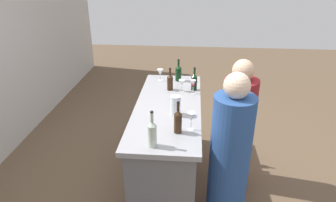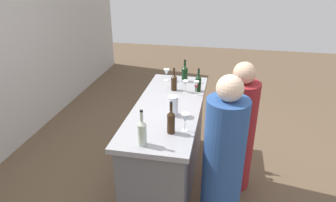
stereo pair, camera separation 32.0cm
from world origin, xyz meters
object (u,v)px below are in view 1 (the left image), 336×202
at_px(wine_glass_near_left, 193,85).
at_px(wine_glass_far_left, 160,73).
at_px(person_left_guest, 237,129).
at_px(wine_bottle_second_left_amber_brown, 178,121).
at_px(wine_bottle_second_right_dark_green, 194,82).
at_px(wine_bottle_leftmost_clear_pale, 152,133).
at_px(person_center_guest, 230,157).
at_px(wine_bottle_center_amber_brown, 170,82).
at_px(wine_bottle_rightmost_dark_green, 178,73).
at_px(wine_glass_near_right, 182,83).
at_px(water_pitcher, 175,105).
at_px(wine_glass_near_center, 191,118).

xyz_separation_m(wine_glass_near_left, wine_glass_far_left, (0.38, 0.42, -0.00)).
bearing_deg(person_left_guest, wine_glass_near_left, -15.45).
distance_m(wine_bottle_second_left_amber_brown, wine_glass_near_left, 0.90).
bearing_deg(wine_bottle_second_right_dark_green, wine_bottle_leftmost_clear_pale, 164.86).
xyz_separation_m(person_left_guest, person_center_guest, (-0.59, 0.14, 0.03)).
bearing_deg(wine_bottle_second_right_dark_green, wine_bottle_center_amber_brown, 94.43).
height_order(wine_bottle_rightmost_dark_green, wine_glass_near_right, wine_bottle_rightmost_dark_green).
bearing_deg(wine_bottle_rightmost_dark_green, wine_glass_far_left, 94.54).
xyz_separation_m(wine_bottle_center_amber_brown, wine_glass_far_left, (0.29, 0.15, 0.00)).
xyz_separation_m(wine_bottle_rightmost_dark_green, water_pitcher, (-0.94, -0.02, -0.01)).
bearing_deg(wine_glass_near_left, wine_bottle_center_amber_brown, 72.51).
xyz_separation_m(wine_bottle_rightmost_dark_green, wine_glass_near_left, (-0.40, -0.19, 0.00)).
xyz_separation_m(wine_bottle_leftmost_clear_pale, water_pitcher, (0.58, -0.15, -0.02)).
relative_size(wine_bottle_center_amber_brown, wine_glass_near_right, 1.88).
bearing_deg(wine_glass_near_left, wine_glass_near_right, 71.35).
height_order(wine_bottle_leftmost_clear_pale, wine_bottle_center_amber_brown, wine_bottle_leftmost_clear_pale).
distance_m(wine_bottle_rightmost_dark_green, wine_glass_near_center, 1.25).
height_order(wine_bottle_second_right_dark_green, wine_glass_near_left, wine_bottle_second_right_dark_green).
bearing_deg(person_left_guest, wine_glass_far_left, -20.83).
xyz_separation_m(wine_bottle_center_amber_brown, wine_bottle_second_right_dark_green, (0.02, -0.28, 0.00)).
xyz_separation_m(wine_bottle_center_amber_brown, water_pitcher, (-0.63, -0.10, -0.00)).
relative_size(wine_bottle_second_left_amber_brown, wine_glass_near_left, 1.83).
bearing_deg(wine_glass_near_center, person_center_guest, -98.71).
xyz_separation_m(water_pitcher, person_left_guest, (0.25, -0.67, -0.38)).
relative_size(wine_bottle_second_left_amber_brown, wine_bottle_center_amber_brown, 1.11).
distance_m(wine_glass_near_left, wine_glass_far_left, 0.57).
distance_m(wine_bottle_leftmost_clear_pale, wine_bottle_second_left_amber_brown, 0.31).
relative_size(wine_bottle_center_amber_brown, wine_glass_near_left, 1.64).
distance_m(wine_bottle_second_right_dark_green, person_center_guest, 1.11).
distance_m(water_pitcher, person_center_guest, 0.72).
bearing_deg(wine_glass_near_right, wine_bottle_second_right_dark_green, -66.09).
height_order(wine_glass_near_left, person_center_guest, person_center_guest).
xyz_separation_m(wine_bottle_leftmost_clear_pale, person_center_guest, (0.24, -0.68, -0.37)).
distance_m(wine_glass_near_center, wine_glass_near_right, 0.89).
bearing_deg(wine_glass_near_left, wine_glass_near_center, 179.35).
relative_size(wine_bottle_leftmost_clear_pale, wine_bottle_second_left_amber_brown, 1.07).
height_order(wine_glass_near_center, water_pitcher, water_pitcher).
xyz_separation_m(wine_bottle_second_right_dark_green, wine_glass_far_left, (0.27, 0.43, 0.00)).
bearing_deg(wine_bottle_second_right_dark_green, wine_glass_near_left, 174.80).
relative_size(wine_glass_near_left, wine_glass_far_left, 1.10).
bearing_deg(wine_glass_near_right, wine_bottle_second_left_amber_brown, -179.62).
xyz_separation_m(wine_glass_near_center, wine_glass_far_left, (1.21, 0.41, -0.02)).
bearing_deg(water_pitcher, wine_bottle_second_right_dark_green, -15.49).
distance_m(wine_glass_near_left, water_pitcher, 0.57).
height_order(wine_bottle_rightmost_dark_green, water_pitcher, wine_bottle_rightmost_dark_green).
distance_m(wine_glass_near_left, person_center_guest, 1.02).
bearing_deg(wine_glass_near_center, wine_bottle_rightmost_dark_green, 8.43).
height_order(wine_bottle_second_right_dark_green, water_pitcher, wine_bottle_second_right_dark_green).
relative_size(wine_glass_near_center, wine_glass_near_right, 1.20).
bearing_deg(person_left_guest, wine_bottle_second_right_dark_green, -24.33).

